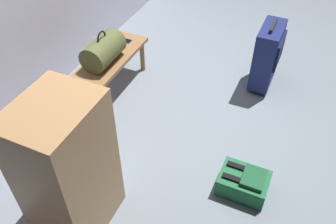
{
  "coord_description": "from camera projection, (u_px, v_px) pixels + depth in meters",
  "views": [
    {
      "loc": [
        -2.61,
        -0.78,
        2.4
      ],
      "look_at": [
        -0.48,
        0.17,
        0.25
      ],
      "focal_mm": 38.28,
      "sensor_mm": 36.0,
      "label": 1
    }
  ],
  "objects": [
    {
      "name": "ground_plane",
      "position": [
        203.0,
        106.0,
        3.61
      ],
      "size": [
        6.6,
        6.6,
        0.0
      ],
      "primitive_type": "plane",
      "color": "slate"
    },
    {
      "name": "suitcase_upright_navy",
      "position": [
        267.0,
        55.0,
        3.63
      ],
      "size": [
        0.46,
        0.23,
        0.72
      ],
      "color": "navy",
      "rests_on": "ground"
    },
    {
      "name": "duffel_bag_olive",
      "position": [
        103.0,
        51.0,
        3.41
      ],
      "size": [
        0.44,
        0.26,
        0.34
      ],
      "color": "#51562D",
      "rests_on": "bench"
    },
    {
      "name": "bench",
      "position": [
        110.0,
        63.0,
        3.59
      ],
      "size": [
        1.0,
        0.36,
        0.39
      ],
      "color": "olive",
      "rests_on": "ground"
    },
    {
      "name": "backpack_green",
      "position": [
        244.0,
        183.0,
        2.81
      ],
      "size": [
        0.28,
        0.38,
        0.21
      ],
      "color": "#1E6038",
      "rests_on": "ground"
    },
    {
      "name": "side_cabinet",
      "position": [
        68.0,
        170.0,
        2.32
      ],
      "size": [
        0.56,
        0.44,
        1.1
      ],
      "color": "#A87A4C",
      "rests_on": "ground"
    },
    {
      "name": "cell_phone",
      "position": [
        125.0,
        40.0,
        3.78
      ],
      "size": [
        0.07,
        0.14,
        0.01
      ],
      "color": "#191E4C",
      "rests_on": "bench"
    }
  ]
}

